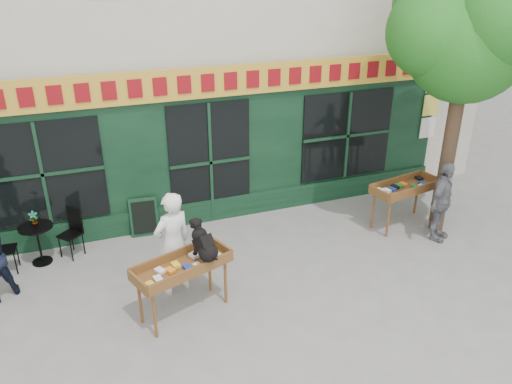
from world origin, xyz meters
TOP-DOWN VIEW (x-y plane):
  - ground at (0.00, 0.00)m, footprint 80.00×80.00m
  - street_tree at (4.34, 0.36)m, footprint 3.05×2.90m
  - book_cart_center at (-1.29, -0.56)m, footprint 1.62×1.09m
  - dog at (-0.94, -0.61)m, footprint 0.52×0.68m
  - woman at (-1.29, 0.09)m, footprint 0.77×0.63m
  - book_cart_right at (3.72, 0.71)m, footprint 1.59×0.89m
  - man_right at (4.02, -0.04)m, footprint 1.03×0.84m
  - bistro_table at (-3.45, 1.81)m, footprint 0.60×0.60m
  - bistro_chair_right at (-2.83, 1.92)m, footprint 0.51×0.51m
  - potted_plant at (-3.45, 1.81)m, footprint 0.18×0.14m
  - chalkboard at (-1.47, 2.19)m, footprint 0.57×0.24m

SIDE VIEW (x-z plane):
  - ground at x=0.00m, z-range 0.00..0.00m
  - chalkboard at x=-1.47m, z-range 0.01..0.79m
  - bistro_table at x=-3.45m, z-range 0.16..0.92m
  - bistro_chair_right at x=-2.83m, z-range 0.08..1.03m
  - man_right at x=4.02m, z-range 0.00..1.64m
  - book_cart_center at x=-1.29m, z-range 0.33..1.32m
  - book_cart_right at x=3.72m, z-range 0.33..1.32m
  - woman at x=-1.29m, z-range 0.00..1.82m
  - potted_plant at x=-3.45m, z-range 0.77..1.06m
  - dog at x=-0.94m, z-range 0.99..1.59m
  - street_tree at x=4.34m, z-range 1.31..6.91m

